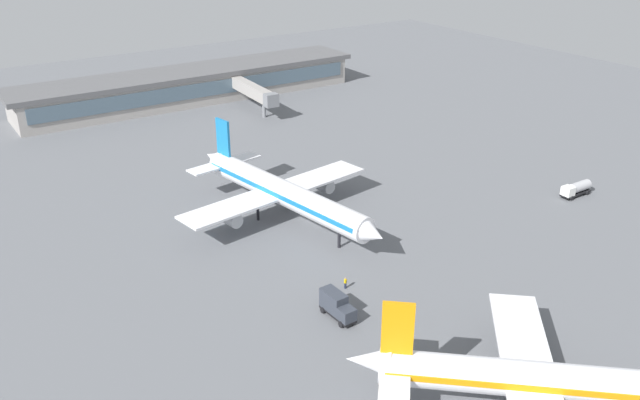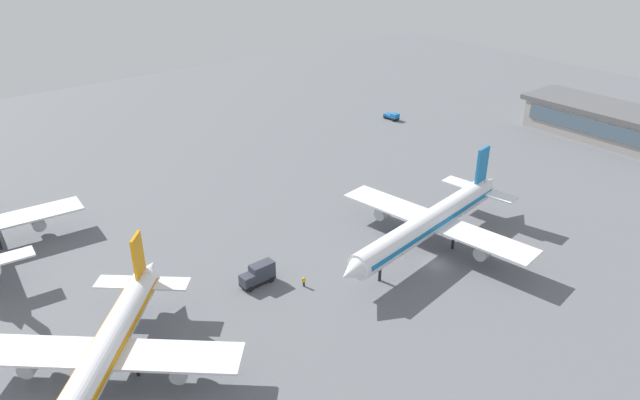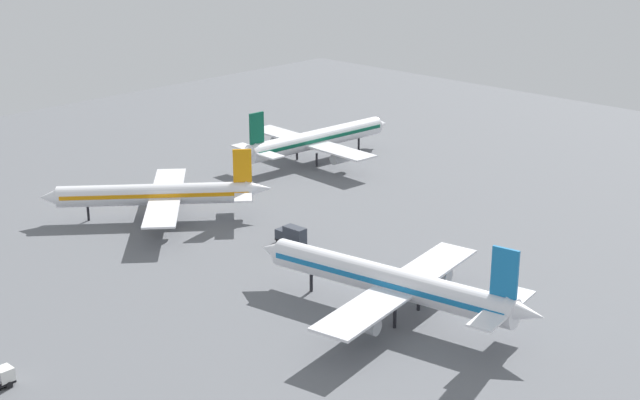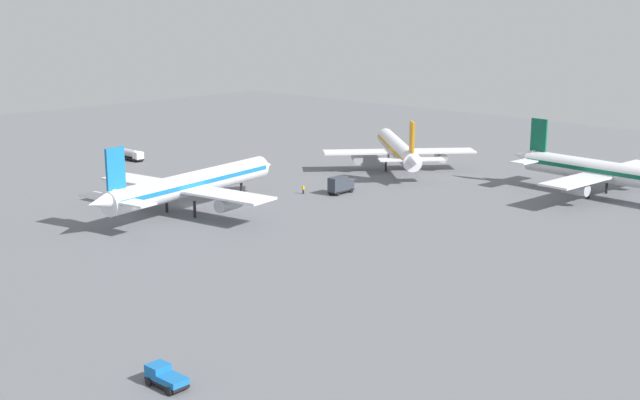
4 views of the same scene
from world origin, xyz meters
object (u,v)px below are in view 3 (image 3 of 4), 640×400
object	(u,v)px
airplane_distant	(392,282)
airplane_taxiing	(315,139)
airplane_at_gate	(158,194)
catering_truck	(292,235)
ground_crew_worker	(292,256)

from	to	relation	value
airplane_distant	airplane_taxiing	bearing A→B (deg)	-47.09
airplane_at_gate	catering_truck	xyz separation A→B (m)	(7.16, -26.24, -2.81)
airplane_at_gate	airplane_distant	xyz separation A→B (m)	(-1.65, -54.61, 0.38)
airplane_taxiing	ground_crew_worker	size ratio (longest dim) A/B	25.85
airplane_distant	ground_crew_worker	xyz separation A→B (m)	(3.93, 23.41, -4.04)
airplane_taxiing	ground_crew_worker	distance (m)	56.68
airplane_distant	ground_crew_worker	bearing A→B (deg)	-18.48
airplane_at_gate	catering_truck	world-z (taller)	airplane_at_gate
airplane_taxiing	airplane_distant	distance (m)	76.23
ground_crew_worker	airplane_taxiing	bearing A→B (deg)	-102.40
airplane_at_gate	ground_crew_worker	xyz separation A→B (m)	(2.28, -31.20, -3.66)
airplane_distant	ground_crew_worker	distance (m)	24.08
airplane_taxiing	catering_truck	size ratio (longest dim) A/B	7.63
airplane_distant	catering_truck	world-z (taller)	airplane_distant
catering_truck	ground_crew_worker	bearing A→B (deg)	133.62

